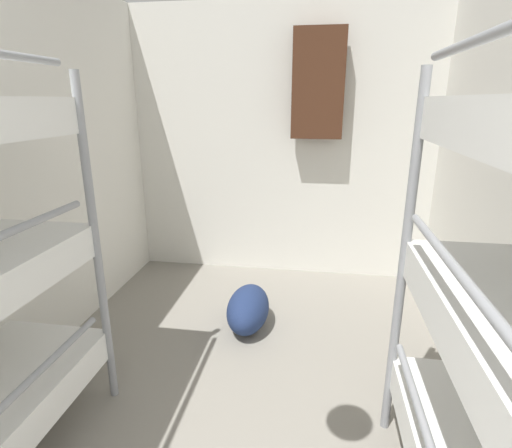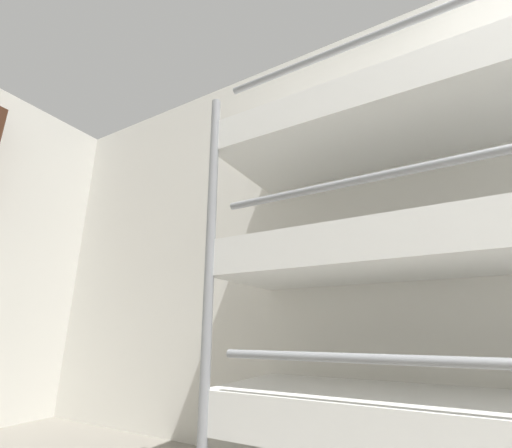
# 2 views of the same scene
# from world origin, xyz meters

# --- Properties ---
(wall_back) EXTENTS (2.90, 0.06, 2.48)m
(wall_back) POSITION_xyz_m (0.00, 4.31, 1.24)
(wall_back) COLOR silver
(wall_back) RESTS_ON ground_plane
(duffel_bag) EXTENTS (0.31, 0.56, 0.31)m
(duffel_bag) POSITION_xyz_m (-0.12, 3.16, 0.15)
(duffel_bag) COLOR navy
(duffel_bag) RESTS_ON ground_plane
(hanging_coat) EXTENTS (0.44, 0.12, 0.90)m
(hanging_coat) POSITION_xyz_m (0.32, 4.16, 1.78)
(hanging_coat) COLOR #472819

